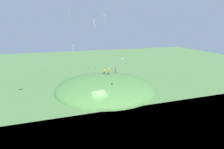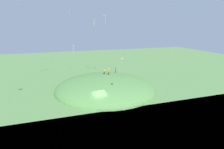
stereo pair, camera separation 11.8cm
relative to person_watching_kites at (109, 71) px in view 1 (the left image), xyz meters
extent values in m
plane|color=#62934E|center=(-9.94, 5.07, -4.18)|extent=(160.00, 160.00, 0.00)
ellipsoid|color=#5B954A|center=(-1.67, 1.43, -4.18)|extent=(24.85, 24.24, 6.20)
cube|color=brown|center=(0.00, 0.00, -0.70)|extent=(0.25, 0.18, 0.86)
cylinder|color=orange|center=(0.00, 0.00, 0.06)|extent=(0.51, 0.51, 0.68)
sphere|color=beige|center=(0.00, 0.00, 0.53)|extent=(0.26, 0.26, 0.26)
cube|color=#323026|center=(3.53, -3.09, -1.23)|extent=(0.17, 0.23, 0.77)
cylinder|color=purple|center=(3.53, -3.09, -0.55)|extent=(0.46, 0.46, 0.61)
sphere|color=brown|center=(3.53, -3.09, -0.13)|extent=(0.23, 0.23, 0.23)
cube|color=#253044|center=(1.19, 0.82, -0.78)|extent=(0.24, 0.24, 0.78)
cylinder|color=gold|center=(1.19, 0.82, -0.08)|extent=(0.56, 0.56, 0.62)
sphere|color=brown|center=(1.19, 0.82, 0.35)|extent=(0.23, 0.23, 0.23)
cube|color=white|center=(2.88, 0.06, 13.42)|extent=(0.99, 1.06, 0.08)
cylinder|color=white|center=(2.76, -0.05, 12.25)|extent=(0.13, 0.20, 1.90)
cube|color=silver|center=(7.37, 2.12, 12.72)|extent=(0.76, 0.87, 0.13)
cylinder|color=silver|center=(7.32, 1.83, 11.69)|extent=(0.18, 0.14, 1.68)
cube|color=white|center=(4.80, 1.90, 12.24)|extent=(0.73, 0.75, 0.13)
cylinder|color=white|center=(4.86, 2.19, 11.18)|extent=(0.16, 0.30, 1.80)
cube|color=white|center=(4.95, 8.41, 14.98)|extent=(0.73, 0.69, 0.09)
cylinder|color=white|center=(5.22, 8.41, 14.08)|extent=(0.25, 0.07, 1.48)
cube|color=white|center=(-14.18, 2.03, 5.51)|extent=(0.85, 0.75, 0.18)
cylinder|color=white|center=(-14.00, 2.03, 4.78)|extent=(0.07, 0.06, 1.10)
cube|color=white|center=(-2.36, 8.72, 6.80)|extent=(0.51, 0.68, 0.09)
cylinder|color=white|center=(-2.56, 8.82, 5.85)|extent=(0.19, 0.17, 1.57)
camera|label=1|loc=(-43.49, 13.75, 11.05)|focal=30.07mm
camera|label=2|loc=(-43.53, 13.64, 11.05)|focal=30.07mm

